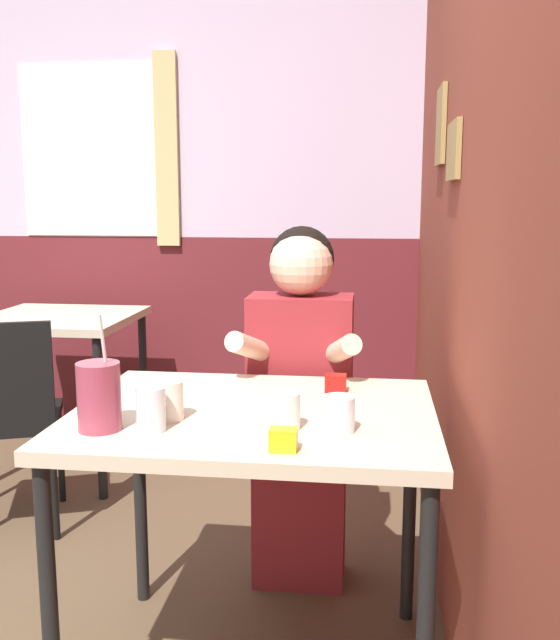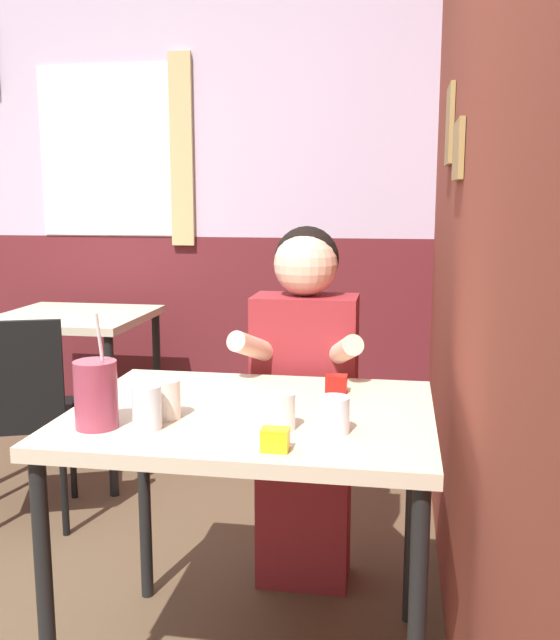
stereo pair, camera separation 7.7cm
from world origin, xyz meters
name	(u,v)px [view 2 (the right image)]	position (x,y,z in m)	size (l,w,h in m)	color
brick_wall_right	(462,184)	(1.24, 1.19, 1.35)	(0.08, 4.39, 2.70)	brown
back_wall	(201,188)	(-0.01, 2.42, 1.36)	(5.42, 0.09, 2.70)	silver
main_table	(252,438)	(0.67, 0.45, 0.68)	(0.94, 0.74, 0.76)	beige
background_table	(74,335)	(-0.49, 1.83, 0.66)	(0.69, 0.68, 0.76)	beige
chair_near_window	(15,406)	(-0.43, 1.17, 0.50)	(0.51, 0.51, 0.86)	black
person_seated	(305,399)	(0.74, 0.97, 0.65)	(0.42, 0.41, 1.22)	maroon
cocktail_pitcher	(96,394)	(0.33, 0.24, 0.84)	(0.10, 0.10, 0.28)	#99384C
glass_near_pitcher	(334,415)	(0.90, 0.30, 0.81)	(0.08, 0.08, 0.09)	silver
glass_center	(280,411)	(0.77, 0.31, 0.81)	(0.07, 0.07, 0.09)	silver
glass_far_side	(166,399)	(0.47, 0.34, 0.81)	(0.07, 0.07, 0.10)	silver
glass_by_brick	(147,407)	(0.46, 0.25, 0.82)	(0.07, 0.07, 0.11)	silver
condiment_ketchup	(336,384)	(0.87, 0.65, 0.79)	(0.06, 0.04, 0.05)	#B7140F
condiment_mustard	(275,440)	(0.78, 0.16, 0.79)	(0.06, 0.04, 0.05)	yellow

